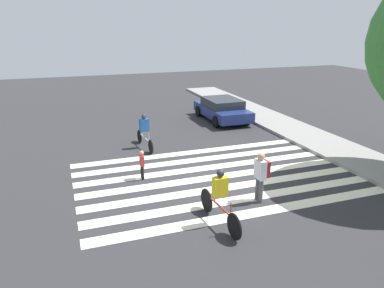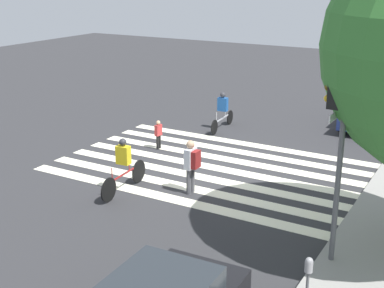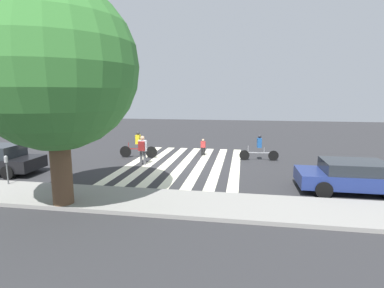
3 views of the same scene
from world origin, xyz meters
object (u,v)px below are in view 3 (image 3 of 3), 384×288
(pedestrian_adult_yellow_jacket, at_px, (142,148))
(pedestrian_adult_tall_backpack, at_px, (203,146))
(cyclist_near_curb, at_px, (259,146))
(car_parked_silver_sedan, at_px, (353,176))
(street_tree, at_px, (54,67))
(traffic_light, at_px, (57,111))
(cyclist_mid_street, at_px, (138,144))
(parking_meter, at_px, (6,164))

(pedestrian_adult_yellow_jacket, distance_m, pedestrian_adult_tall_backpack, 4.34)
(cyclist_near_curb, relative_size, car_parked_silver_sedan, 0.54)
(street_tree, height_order, pedestrian_adult_yellow_jacket, street_tree)
(street_tree, xyz_separation_m, pedestrian_adult_tall_backpack, (-3.61, -9.70, -4.14))
(pedestrian_adult_yellow_jacket, relative_size, car_parked_silver_sedan, 0.38)
(street_tree, distance_m, car_parked_silver_sedan, 11.81)
(traffic_light, xyz_separation_m, pedestrian_adult_yellow_jacket, (-1.96, -4.60, -2.28))
(traffic_light, distance_m, cyclist_near_curb, 11.11)
(pedestrian_adult_yellow_jacket, distance_m, car_parked_silver_sedan, 10.38)
(pedestrian_adult_yellow_jacket, height_order, cyclist_mid_street, cyclist_mid_street)
(cyclist_mid_street, distance_m, car_parked_silver_sedan, 11.85)
(street_tree, bearing_deg, parking_meter, -24.60)
(street_tree, bearing_deg, cyclist_near_curb, -128.79)
(pedestrian_adult_tall_backpack, bearing_deg, street_tree, 72.76)
(traffic_light, relative_size, parking_meter, 3.36)
(street_tree, distance_m, pedestrian_adult_yellow_jacket, 7.61)
(parking_meter, xyz_separation_m, cyclist_near_curb, (-10.72, -7.15, -0.17))
(street_tree, bearing_deg, car_parked_silver_sedan, -161.77)
(traffic_light, distance_m, parking_meter, 3.21)
(parking_meter, bearing_deg, pedestrian_adult_tall_backpack, -132.09)
(cyclist_near_curb, distance_m, car_parked_silver_sedan, 6.36)
(traffic_light, xyz_separation_m, parking_meter, (2.31, 0.30, -2.21))
(street_tree, xyz_separation_m, pedestrian_adult_yellow_jacket, (-0.63, -6.57, -3.80))
(street_tree, bearing_deg, pedestrian_adult_yellow_jacket, -95.45)
(cyclist_mid_street, bearing_deg, car_parked_silver_sedan, 151.43)
(parking_meter, distance_m, street_tree, 5.47)
(pedestrian_adult_yellow_jacket, distance_m, cyclist_near_curb, 6.84)
(pedestrian_adult_tall_backpack, bearing_deg, pedestrian_adult_yellow_jacket, 49.56)
(traffic_light, bearing_deg, parking_meter, 7.40)
(pedestrian_adult_yellow_jacket, xyz_separation_m, cyclist_mid_street, (0.90, -1.79, -0.08))
(street_tree, distance_m, cyclist_near_curb, 11.96)
(cyclist_mid_street, bearing_deg, traffic_light, 76.35)
(traffic_light, bearing_deg, cyclist_near_curb, -140.87)
(street_tree, distance_m, cyclist_mid_street, 9.22)
(parking_meter, relative_size, pedestrian_adult_yellow_jacket, 0.84)
(pedestrian_adult_yellow_jacket, height_order, car_parked_silver_sedan, pedestrian_adult_yellow_jacket)
(pedestrian_adult_yellow_jacket, xyz_separation_m, pedestrian_adult_tall_backpack, (-2.99, -3.13, -0.34))
(cyclist_mid_street, xyz_separation_m, car_parked_silver_sedan, (-10.79, 4.89, -0.20))
(pedestrian_adult_tall_backpack, bearing_deg, traffic_light, 60.58)
(pedestrian_adult_tall_backpack, bearing_deg, parking_meter, 51.11)
(pedestrian_adult_yellow_jacket, relative_size, cyclist_mid_street, 0.69)
(street_tree, relative_size, car_parked_silver_sedan, 1.75)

